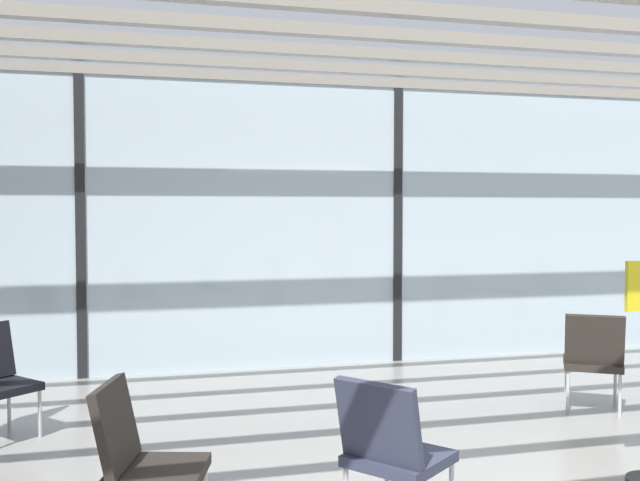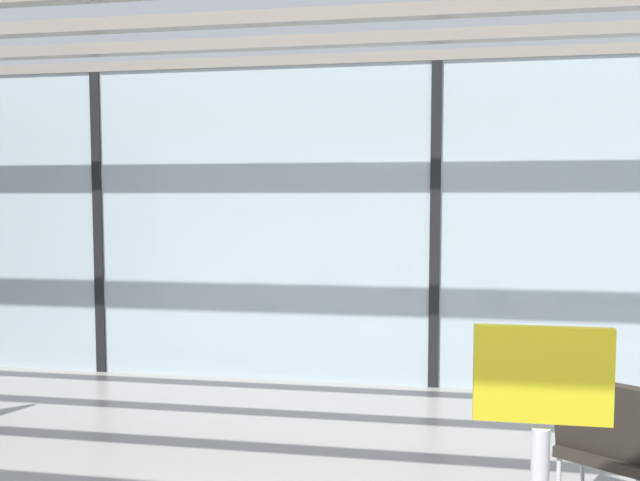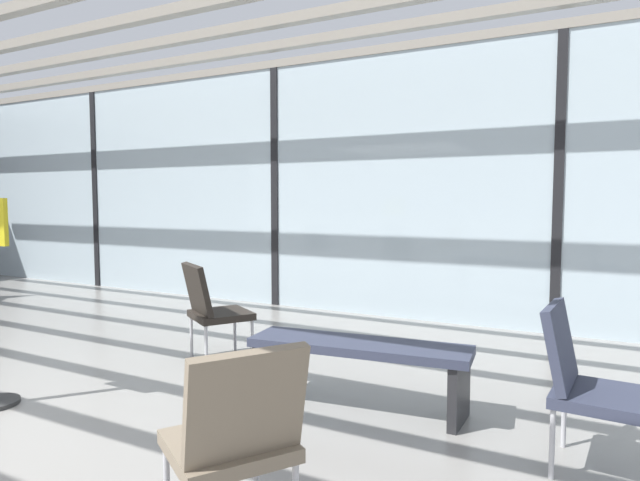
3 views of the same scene
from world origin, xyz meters
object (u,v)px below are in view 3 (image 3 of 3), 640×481
Objects in this scene: waiting_bench at (359,357)px; parked_airplane at (444,168)px; lounge_chair_0 at (211,305)px; lounge_chair_4 at (236,432)px; lounge_chair_1 at (585,377)px.

parked_airplane is at bearing -85.04° from waiting_bench.
lounge_chair_0 is 1.00× the size of lounge_chair_4.
lounge_chair_0 is at bearing -89.60° from parked_airplane.
waiting_bench is (1.67, -8.20, -1.73)m from parked_airplane.
lounge_chair_0 is at bearing 82.22° from lounge_chair_1.
waiting_bench is at bearing -141.39° from lounge_chair_4.
parked_airplane is 9.07m from lounge_chair_1.
waiting_bench is at bearing -163.04° from lounge_chair_0.
waiting_bench is (-1.39, 0.18, -0.13)m from lounge_chair_1.
lounge_chair_1 is (3.06, -8.38, -1.59)m from parked_airplane.
lounge_chair_4 reaches higher than waiting_bench.
lounge_chair_4 is 1.61m from waiting_bench.
lounge_chair_1 reaches higher than waiting_bench.
lounge_chair_0 is at bearing -106.03° from lounge_chair_4.
lounge_chair_4 is at bearing 163.19° from lounge_chair_0.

